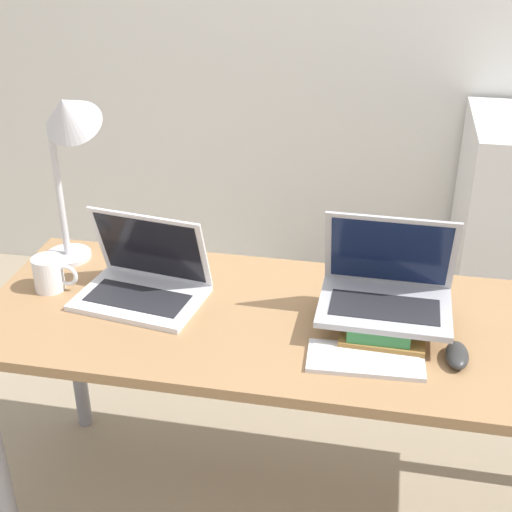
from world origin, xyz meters
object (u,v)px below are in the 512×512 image
Objects in this scene: laptop_left at (144,281)px; mouse at (457,355)px; book_stack at (382,319)px; wireless_keyboard at (366,360)px; laptop_on_books at (386,288)px; desk_lamp at (68,132)px; mug at (50,274)px.

laptop_left is 3.38× the size of mouse.
book_stack is 0.94× the size of wireless_keyboard.
laptop_on_books is 3.09× the size of mouse.
wireless_keyboard is at bearing -20.75° from desk_lamp.
laptop_on_books is at bearing -9.41° from desk_lamp.
laptop_on_books is 2.59× the size of mug.
laptop_on_books is 0.21m from wireless_keyboard.
book_stack is 2.47× the size of mouse.
wireless_keyboard is (-0.04, -0.18, -0.10)m from laptop_on_books.
book_stack is at bearing -1.05° from mug.
laptop_left is 0.66m from book_stack.
laptop_on_books is at bearing -1.02° from laptop_left.
laptop_on_books is at bearing 78.80° from wireless_keyboard.
laptop_left is at bearing 178.98° from laptop_on_books.
wireless_keyboard is (-0.03, -0.16, -0.02)m from book_stack.
laptop_left reaches higher than mouse.
book_stack is at bearing 78.50° from wireless_keyboard.
laptop_left is 1.09× the size of laptop_on_books.
mug reaches higher than wireless_keyboard.
mouse is at bearing -6.70° from mug.
laptop_on_books is 0.24m from mouse.
mug is at bearing 173.30° from mouse.
laptop_on_books is (0.66, -0.01, 0.06)m from laptop_left.
mouse reaches higher than wireless_keyboard.
desk_lamp is (-0.87, 0.33, 0.41)m from wireless_keyboard.
desk_lamp is (0.04, 0.15, 0.37)m from mug.
book_stack is 0.93m from mug.
desk_lamp reaches higher than mouse.
mug is 0.40m from desk_lamp.
book_stack reaches higher than wireless_keyboard.
mouse is 1.19m from desk_lamp.
mug is at bearing 168.90° from wireless_keyboard.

